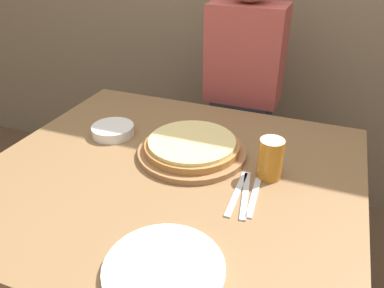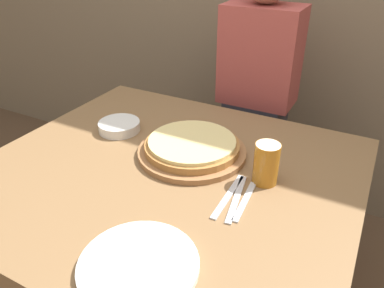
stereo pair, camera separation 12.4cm
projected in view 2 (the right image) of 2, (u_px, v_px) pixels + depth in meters
The scene contains 9 objects.
dining_table at pixel (170, 253), 1.37m from camera, with size 1.16×1.05×0.73m.
pizza_on_board at pixel (192, 148), 1.25m from camera, with size 0.36×0.36×0.06m.
beer_glass at pixel (266, 162), 1.09m from camera, with size 0.07×0.07×0.13m.
dinner_plate at pixel (139, 265), 0.84m from camera, with size 0.27×0.27×0.02m.
side_bowl at pixel (119, 126), 1.40m from camera, with size 0.15×0.15×0.04m.
fork at pixel (228, 196), 1.06m from camera, with size 0.02×0.22×0.00m.
dinner_knife at pixel (236, 198), 1.05m from camera, with size 0.06×0.22×0.00m.
spoon at pixel (245, 201), 1.04m from camera, with size 0.03×0.19×0.00m.
diner_person at pixel (255, 112), 1.74m from camera, with size 0.32×0.20×1.32m.
Camera 2 is at (0.53, -0.83, 1.39)m, focal length 35.00 mm.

